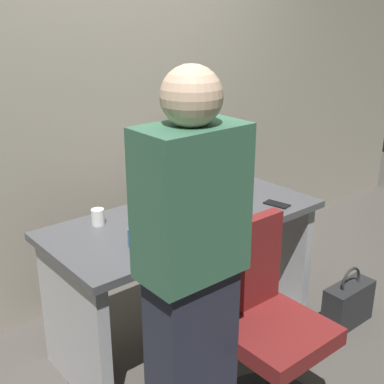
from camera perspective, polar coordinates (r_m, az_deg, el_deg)
The scene contains 13 objects.
ground_plane at distance 3.12m, azimuth -0.61°, elevation -15.52°, with size 9.00×9.00×0.00m, color #4C4742.
wall_back at distance 3.17m, azimuth -9.60°, elevation 14.12°, with size 6.40×0.10×3.00m, color #9E9384.
desk at distance 2.84m, azimuth -0.65°, elevation -6.91°, with size 1.52×0.69×0.75m.
office_chair at distance 2.41m, azimuth 8.21°, elevation -15.34°, with size 0.52×0.52×0.94m.
person_at_desk at distance 1.99m, azimuth -0.06°, elevation -9.27°, with size 0.40×0.24×1.64m.
monitor at distance 2.85m, azimuth -1.93°, elevation 3.63°, with size 0.54×0.16×0.46m.
keyboard at distance 2.67m, azimuth 0.84°, elevation -3.12°, with size 0.43×0.13×0.02m, color white.
mouse at distance 2.87m, azimuth 5.50°, elevation -1.36°, with size 0.06×0.10×0.03m, color white.
cup_near_keyboard at distance 2.41m, azimuth -6.35°, elevation -5.07°, with size 0.07×0.07×0.09m, color #3372B2.
cup_by_monitor at distance 2.66m, azimuth -10.49°, elevation -2.77°, with size 0.07×0.07×0.09m, color white.
book_stack at distance 3.11m, azimuth 3.43°, elevation 1.27°, with size 0.22×0.17×0.12m.
cell_phone at distance 2.93m, azimuth 9.47°, elevation -1.36°, with size 0.07×0.14×0.01m, color black.
handbag at distance 3.27m, azimuth 17.08°, elevation -11.84°, with size 0.34×0.14×0.38m.
Camera 1 is at (-1.59, -1.97, 1.82)m, focal length 47.62 mm.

